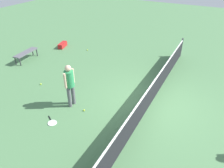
{
  "coord_description": "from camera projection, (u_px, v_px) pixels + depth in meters",
  "views": [
    {
      "loc": [
        6.69,
        1.78,
        5.01
      ],
      "look_at": [
        0.78,
        -1.33,
        0.9
      ],
      "focal_mm": 34.1,
      "sensor_mm": 36.0,
      "label": 1
    }
  ],
  "objects": [
    {
      "name": "ground_plane",
      "position": [
        151.0,
        103.0,
        8.37
      ],
      "size": [
        40.0,
        40.0,
        0.0
      ],
      "primitive_type": "plane",
      "color": "#4C7A4C"
    },
    {
      "name": "court_net",
      "position": [
        152.0,
        92.0,
        8.11
      ],
      "size": [
        10.09,
        0.09,
        1.07
      ],
      "color": "#4C4C51",
      "rests_on": "ground_plane"
    },
    {
      "name": "player_near_side",
      "position": [
        70.0,
        82.0,
        7.73
      ],
      "size": [
        0.52,
        0.36,
        1.7
      ],
      "color": "#595960",
      "rests_on": "ground_plane"
    },
    {
      "name": "tennis_racket_near_player",
      "position": [
        52.0,
        122.0,
        7.37
      ],
      "size": [
        0.45,
        0.59,
        0.03
      ],
      "color": "white",
      "rests_on": "ground_plane"
    },
    {
      "name": "tennis_ball_near_player",
      "position": [
        87.0,
        50.0,
        12.85
      ],
      "size": [
        0.07,
        0.07,
        0.07
      ],
      "primitive_type": "sphere",
      "color": "#C6E033",
      "rests_on": "ground_plane"
    },
    {
      "name": "tennis_ball_by_net",
      "position": [
        84.0,
        110.0,
        7.91
      ],
      "size": [
        0.07,
        0.07,
        0.07
      ],
      "primitive_type": "sphere",
      "color": "#C6E033",
      "rests_on": "ground_plane"
    },
    {
      "name": "tennis_ball_midcourt",
      "position": [
        41.0,
        84.0,
        9.5
      ],
      "size": [
        0.07,
        0.07,
        0.07
      ],
      "primitive_type": "sphere",
      "color": "#C6E033",
      "rests_on": "ground_plane"
    },
    {
      "name": "courtside_bench",
      "position": [
        26.0,
        53.0,
        11.49
      ],
      "size": [
        1.53,
        0.55,
        0.48
      ],
      "color": "#595960",
      "rests_on": "ground_plane"
    },
    {
      "name": "equipment_bag",
      "position": [
        63.0,
        45.0,
        13.29
      ],
      "size": [
        0.85,
        0.48,
        0.28
      ],
      "color": "#B21E1E",
      "rests_on": "ground_plane"
    }
  ]
}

